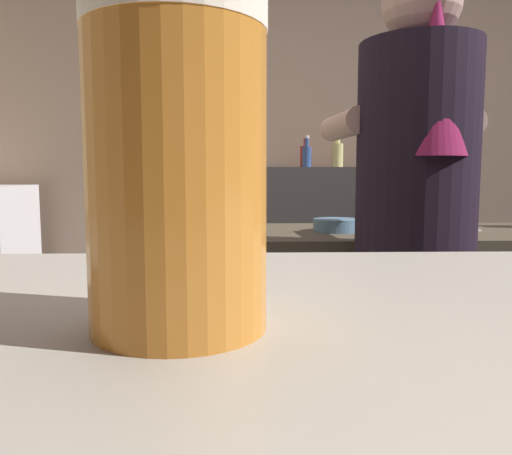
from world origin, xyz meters
The scene contains 10 objects.
wall_back centered at (0.00, 2.20, 1.35)m, with size 5.20×0.10×2.70m, color gray.
prep_counter centered at (0.35, 0.65, 0.45)m, with size 2.10×0.60×0.89m, color #4B4234.
back_shelf centered at (-0.18, 1.92, 0.57)m, with size 0.98×0.36×1.15m, color #3E3A3A.
bartender centered at (0.03, 0.20, 0.98)m, with size 0.44×0.52×1.69m.
mixing_bowl centered at (-0.12, 0.63, 0.91)m, with size 0.17×0.17×0.05m, color slate.
chefs_knife centered at (0.31, 0.60, 0.89)m, with size 0.24×0.03×0.01m, color silver.
pint_glass_near centered at (-0.50, -1.01, 1.11)m, with size 0.08×0.08×0.15m.
bottle_olive_oil centered at (-0.06, 1.99, 1.22)m, with size 0.08×0.08×0.20m.
bottle_hot_sauce centered at (-0.07, 1.85, 1.22)m, with size 0.06×0.06×0.18m.
bottle_soy centered at (0.13, 1.94, 1.23)m, with size 0.07×0.07×0.22m.
Camera 1 is at (-0.47, -1.23, 1.10)m, focal length 35.30 mm.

